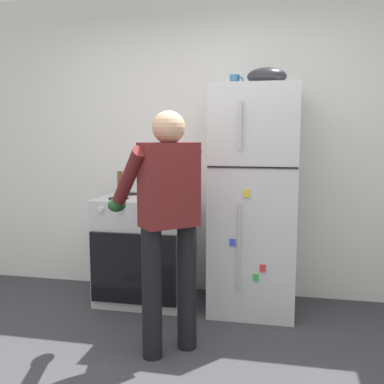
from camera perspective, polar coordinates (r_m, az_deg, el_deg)
kitchen_wall_back at (r=4.10m, az=2.34°, el=5.98°), size 6.00×0.10×2.70m
refrigerator at (r=3.71m, az=7.93°, el=-1.00°), size 0.68×0.72×1.83m
stove_range at (r=3.96m, az=-5.99°, el=-7.22°), size 0.76×0.67×0.92m
person_cook at (r=2.93m, az=-3.26°, el=-2.39°), size 0.68×0.72×1.60m
red_pot at (r=3.78m, az=-3.97°, el=0.26°), size 0.34×0.24×0.13m
coffee_mug at (r=3.76m, az=5.48°, el=13.89°), size 0.11×0.08×0.10m
pepper_mill at (r=4.16m, az=-9.15°, el=1.28°), size 0.05×0.05×0.20m
mixing_bowl at (r=3.69m, az=9.50°, el=14.28°), size 0.31×0.31×0.14m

